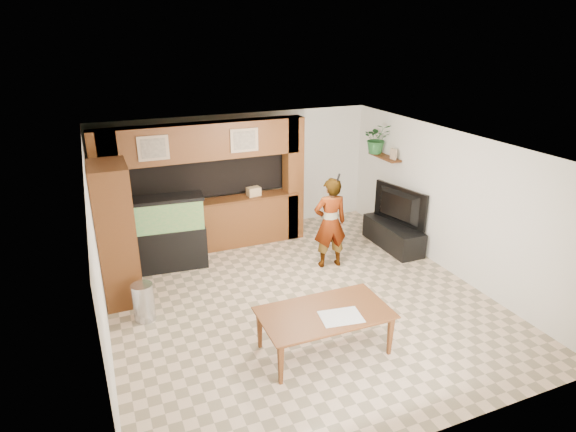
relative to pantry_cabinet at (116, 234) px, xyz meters
name	(u,v)px	position (x,y,z in m)	size (l,w,h in m)	color
floor	(298,298)	(2.70, -1.16, -1.16)	(6.50, 6.50, 0.00)	#CCAD8E
ceiling	(299,146)	(2.70, -1.16, 1.44)	(6.50, 6.50, 0.00)	white
wall_back	(238,174)	(2.70, 2.09, 0.14)	(6.00, 6.00, 0.00)	silver
wall_left	(98,259)	(-0.30, -1.16, 0.14)	(6.50, 6.50, 0.00)	silver
wall_right	(450,202)	(5.70, -1.16, 0.14)	(6.50, 6.50, 0.00)	silver
partition	(202,186)	(1.75, 1.48, 0.15)	(4.20, 0.99, 2.60)	brown
wall_clock	(92,195)	(-0.27, -0.16, 0.74)	(0.05, 0.25, 0.25)	black
wall_shelf	(385,157)	(5.55, 0.79, 0.54)	(0.25, 0.90, 0.04)	brown
pantry_cabinet	(116,234)	(0.00, 0.00, 0.00)	(0.58, 0.95, 2.32)	brown
trash_can	(144,302)	(0.24, -0.83, -0.86)	(0.33, 0.33, 0.61)	#B2B2B7
aquarium	(171,234)	(0.97, 0.79, -0.47)	(1.27, 0.48, 1.41)	black
tv_stand	(393,235)	(5.35, -0.02, -0.91)	(0.55, 1.50, 0.50)	black
television	(396,206)	(5.35, -0.02, -0.28)	(1.33, 0.17, 0.77)	black
photo_frame	(393,154)	(5.55, 0.48, 0.67)	(0.03, 0.17, 0.22)	tan
potted_plant	(377,138)	(5.52, 1.08, 0.88)	(0.58, 0.50, 0.65)	#27612D
person	(330,223)	(3.73, -0.28, -0.29)	(0.64, 0.42, 1.74)	tan
microphone	(338,178)	(3.78, -0.44, 0.63)	(0.04, 0.04, 0.16)	black
dining_table	(325,333)	(2.46, -2.64, -0.84)	(1.79, 1.00, 0.63)	brown
newspaper_a	(341,317)	(2.61, -2.80, -0.52)	(0.55, 0.40, 0.01)	silver
counter_box	(254,191)	(2.77, 1.29, -0.03)	(0.27, 0.18, 0.18)	tan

